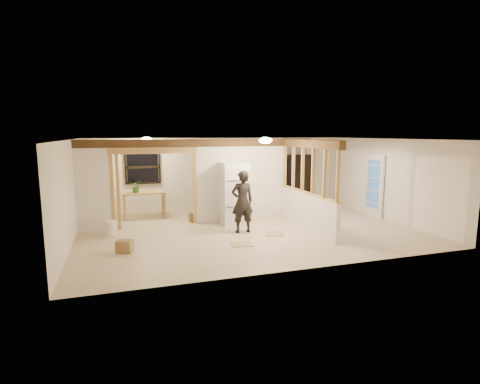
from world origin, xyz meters
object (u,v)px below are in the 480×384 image
object	(u,v)px
bookshelf	(300,180)
shop_vac	(99,215)
work_table	(144,205)
refrigerator	(234,194)
woman	(242,202)

from	to	relation	value
bookshelf	shop_vac	bearing A→B (deg)	-170.36
work_table	shop_vac	xyz separation A→B (m)	(-1.33, -0.64, -0.12)
shop_vac	bookshelf	bearing A→B (deg)	9.64
refrigerator	woman	distance (m)	0.99
woman	shop_vac	xyz separation A→B (m)	(-3.74, 2.04, -0.55)
refrigerator	shop_vac	xyz separation A→B (m)	(-3.80, 1.05, -0.61)
work_table	woman	bearing A→B (deg)	-47.20
bookshelf	work_table	bearing A→B (deg)	-174.41
refrigerator	work_table	distance (m)	3.03
work_table	shop_vac	size ratio (longest dim) A/B	2.22
work_table	bookshelf	size ratio (longest dim) A/B	0.71
work_table	shop_vac	distance (m)	1.48
refrigerator	shop_vac	world-z (taller)	refrigerator
woman	refrigerator	bearing A→B (deg)	-95.24
woman	bookshelf	bearing A→B (deg)	-137.39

